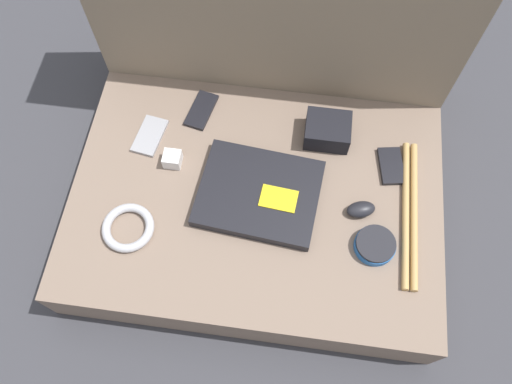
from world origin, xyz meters
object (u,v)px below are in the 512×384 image
at_px(computer_mouse, 361,209).
at_px(speaker_puck, 375,245).
at_px(laptop, 259,193).
at_px(phone_black, 150,136).
at_px(phone_small, 391,166).
at_px(phone_silver, 201,110).
at_px(charger_brick, 172,159).
at_px(camera_pouch, 328,130).

relative_size(computer_mouse, speaker_puck, 0.82).
xyz_separation_m(laptop, phone_black, (-0.31, 0.13, -0.01)).
bearing_deg(phone_small, speaker_puck, -108.72).
distance_m(laptop, phone_silver, 0.30).
bearing_deg(laptop, speaker_puck, -13.42).
distance_m(phone_black, charger_brick, 0.10).
xyz_separation_m(computer_mouse, phone_black, (-0.56, 0.14, -0.01)).
bearing_deg(computer_mouse, phone_silver, 133.88).
bearing_deg(phone_silver, phone_black, -128.86).
relative_size(laptop, camera_pouch, 2.71).
xyz_separation_m(phone_silver, charger_brick, (-0.04, -0.17, 0.01)).
height_order(laptop, charger_brick, charger_brick).
height_order(laptop, phone_small, laptop).
distance_m(phone_black, phone_small, 0.64).
relative_size(laptop, computer_mouse, 3.92).
distance_m(computer_mouse, speaker_puck, 0.10).
bearing_deg(speaker_puck, camera_pouch, 114.91).
height_order(computer_mouse, camera_pouch, camera_pouch).
height_order(phone_silver, phone_small, phone_small).
xyz_separation_m(camera_pouch, charger_brick, (-0.39, -0.13, -0.01)).
bearing_deg(phone_black, phone_silver, 48.34).
bearing_deg(phone_silver, phone_small, 0.52).
distance_m(phone_small, camera_pouch, 0.19).
bearing_deg(speaker_puck, laptop, 161.18).
xyz_separation_m(speaker_puck, phone_silver, (-0.48, 0.33, -0.01)).
height_order(phone_silver, charger_brick, charger_brick).
distance_m(speaker_puck, camera_pouch, 0.32).
relative_size(laptop, phone_black, 2.55).
distance_m(phone_black, camera_pouch, 0.47).
xyz_separation_m(phone_black, charger_brick, (0.08, -0.07, 0.01)).
xyz_separation_m(laptop, charger_brick, (-0.23, 0.06, 0.00)).
relative_size(computer_mouse, charger_brick, 1.82).
bearing_deg(computer_mouse, charger_brick, 153.79).
relative_size(speaker_puck, phone_black, 0.79).
height_order(phone_black, charger_brick, charger_brick).
height_order(computer_mouse, phone_silver, computer_mouse).
relative_size(speaker_puck, camera_pouch, 0.84).
distance_m(laptop, phone_small, 0.35).
distance_m(laptop, phone_black, 0.34).
bearing_deg(charger_brick, camera_pouch, 18.71).
bearing_deg(charger_brick, phone_small, 6.26).
relative_size(phone_small, camera_pouch, 0.97).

